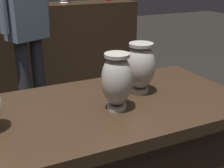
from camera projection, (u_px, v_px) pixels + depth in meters
back_display_shelf at (22, 53)px, 3.26m from camera, size 2.60×0.40×0.99m
vase_centerpiece at (117, 80)px, 1.20m from camera, size 0.12×0.12×0.23m
vase_tall_behind at (140, 66)px, 1.37m from camera, size 0.14×0.14×0.23m
visitor_center_back at (26, 21)px, 2.46m from camera, size 0.43×0.30×1.61m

